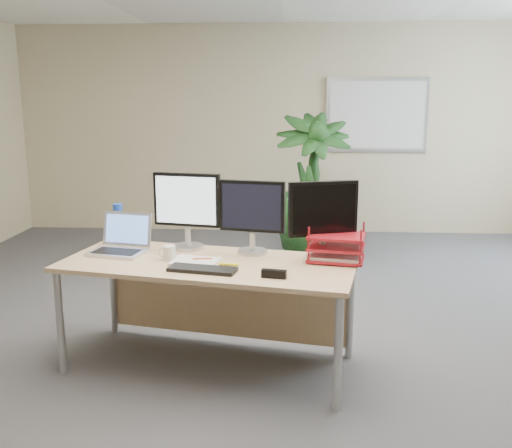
# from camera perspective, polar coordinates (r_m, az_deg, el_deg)

# --- Properties ---
(floor) EXTENTS (8.00, 8.00, 0.00)m
(floor) POSITION_cam_1_polar(r_m,az_deg,el_deg) (3.98, 1.56, -13.77)
(floor) COLOR #444449
(floor) RESTS_ON ground
(back_wall) EXTENTS (7.00, 0.04, 2.70)m
(back_wall) POSITION_cam_1_polar(r_m,az_deg,el_deg) (7.58, 2.73, 9.33)
(back_wall) COLOR #C3AF8A
(back_wall) RESTS_ON floor
(whiteboard) EXTENTS (1.30, 0.04, 0.95)m
(whiteboard) POSITION_cam_1_polar(r_m,az_deg,el_deg) (7.61, 11.97, 10.60)
(whiteboard) COLOR silver
(whiteboard) RESTS_ON back_wall
(desk) EXTENTS (2.00, 1.14, 0.72)m
(desk) POSITION_cam_1_polar(r_m,az_deg,el_deg) (3.85, -4.24, -5.52)
(desk) COLOR tan
(desk) RESTS_ON floor
(floor_plant) EXTENTS (0.95, 0.95, 1.50)m
(floor_plant) POSITION_cam_1_polar(r_m,az_deg,el_deg) (6.14, 5.48, 2.93)
(floor_plant) COLOR #123313
(floor_plant) RESTS_ON floor
(monitor_left) EXTENTS (0.48, 0.22, 0.53)m
(monitor_left) POSITION_cam_1_polar(r_m,az_deg,el_deg) (3.98, -6.91, 1.82)
(monitor_left) COLOR #AFAFB4
(monitor_left) RESTS_ON desk
(monitor_right) EXTENTS (0.45, 0.20, 0.50)m
(monitor_right) POSITION_cam_1_polar(r_m,az_deg,el_deg) (3.84, -0.38, 1.21)
(monitor_right) COLOR #AFAFB4
(monitor_right) RESTS_ON desk
(monitor_dark) EXTENTS (0.45, 0.21, 0.51)m
(monitor_dark) POSITION_cam_1_polar(r_m,az_deg,el_deg) (3.72, 6.73, 0.91)
(monitor_dark) COLOR #AFAFB4
(monitor_dark) RESTS_ON desk
(laptop) EXTENTS (0.42, 0.38, 0.26)m
(laptop) POSITION_cam_1_polar(r_m,az_deg,el_deg) (4.03, -13.32, -1.84)
(laptop) COLOR silver
(laptop) RESTS_ON desk
(keyboard) EXTENTS (0.44, 0.22, 0.02)m
(keyboard) POSITION_cam_1_polar(r_m,az_deg,el_deg) (3.51, -5.38, -4.53)
(keyboard) COLOR black
(keyboard) RESTS_ON desk
(coffee_mug) EXTENTS (0.12, 0.08, 0.09)m
(coffee_mug) POSITION_cam_1_polar(r_m,az_deg,el_deg) (3.77, -8.73, -2.86)
(coffee_mug) COLOR white
(coffee_mug) RESTS_ON desk
(spiral_notebook) EXTENTS (0.33, 0.27, 0.01)m
(spiral_notebook) POSITION_cam_1_polar(r_m,az_deg,el_deg) (3.70, -6.09, -3.72)
(spiral_notebook) COLOR silver
(spiral_notebook) RESTS_ON desk
(orange_pen) EXTENTS (0.13, 0.02, 0.01)m
(orange_pen) POSITION_cam_1_polar(r_m,az_deg,el_deg) (3.72, -5.39, -3.46)
(orange_pen) COLOR #FC4F1C
(orange_pen) RESTS_ON spiral_notebook
(yellow_highlighter) EXTENTS (0.13, 0.03, 0.02)m
(yellow_highlighter) POSITION_cam_1_polar(r_m,az_deg,el_deg) (3.61, -2.73, -4.05)
(yellow_highlighter) COLOR yellow
(yellow_highlighter) RESTS_ON desk
(water_bottle) EXTENTS (0.07, 0.07, 0.29)m
(water_bottle) POSITION_cam_1_polar(r_m,az_deg,el_deg) (4.28, -13.59, -0.01)
(water_bottle) COLOR silver
(water_bottle) RESTS_ON desk
(letter_tray) EXTENTS (0.40, 0.33, 0.17)m
(letter_tray) POSITION_cam_1_polar(r_m,az_deg,el_deg) (3.73, 8.03, -2.54)
(letter_tray) COLOR maroon
(letter_tray) RESTS_ON desk
(stapler) EXTENTS (0.15, 0.07, 0.05)m
(stapler) POSITION_cam_1_polar(r_m,az_deg,el_deg) (3.36, 1.81, -5.01)
(stapler) COLOR black
(stapler) RESTS_ON desk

